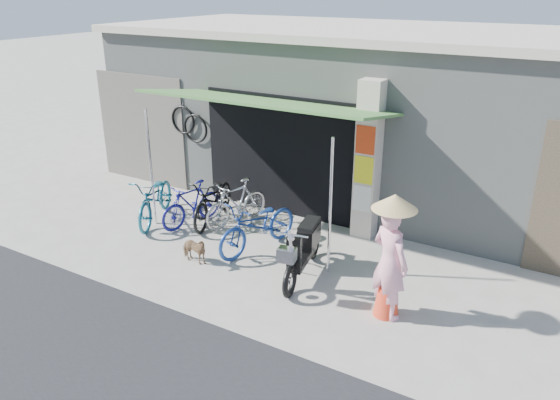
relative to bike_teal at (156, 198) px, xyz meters
The scene contains 13 objects.
ground 3.23m from the bike_teal, 15.97° to the right, with size 80.00×80.00×0.00m, color #AFA99E.
bicycle_shop 5.38m from the bike_teal, 53.98° to the left, with size 12.30×5.30×3.66m.
shop_pillar 4.34m from the bike_teal, 21.81° to the left, with size 0.42×0.44×3.00m.
awning 3.05m from the bike_teal, 19.07° to the left, with size 4.60×1.88×2.72m.
neighbour_left 2.70m from the bike_teal, 138.45° to the left, with size 2.60×0.06×2.60m, color #6B665B.
bike_teal is the anchor object (origin of this frame).
bike_blue 0.78m from the bike_teal, 16.60° to the left, with size 0.42×1.48×0.89m, color navy.
bike_black 1.18m from the bike_teal, 29.33° to the left, with size 0.64×1.84×0.97m, color black.
bike_silver 1.67m from the bike_teal, 25.09° to the left, with size 0.43×1.54×0.92m, color #BDBCC1.
bike_navy 2.51m from the bike_teal, ahead, with size 0.65×1.85×0.97m, color navy.
street_dog 2.11m from the bike_teal, 29.97° to the right, with size 0.27×0.59×0.50m, color tan.
moped 3.68m from the bike_teal, ahead, with size 0.65×1.87×1.07m.
nun 5.36m from the bike_teal, ahead, with size 0.75×0.64×1.91m.
Camera 1 is at (4.36, -6.69, 4.59)m, focal length 35.00 mm.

